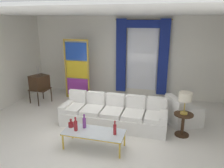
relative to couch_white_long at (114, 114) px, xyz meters
The scene contains 16 objects.
ground_plane 0.60m from the couch_white_long, 119.47° to the right, with size 16.00×16.00×0.00m, color white.
wall_rear 2.88m from the couch_white_long, 95.60° to the left, with size 8.00×0.12×3.00m, color white.
ceiling_slab 2.75m from the couch_white_long, 126.31° to the left, with size 8.00×7.60×0.04m, color white.
curtained_window 2.86m from the couch_white_long, 80.41° to the left, with size 2.00×0.17×2.70m.
couch_white_long is the anchor object (origin of this frame).
coffee_table 1.28m from the couch_white_long, 96.62° to the right, with size 1.41×0.58×0.41m.
bottle_blue_decanter 1.24m from the couch_white_long, 110.45° to the right, with size 0.08×0.08×0.34m.
bottle_crystal_tall 1.33m from the couch_white_long, 74.75° to the right, with size 0.07×0.07×0.33m.
bottle_amber_squat 1.46m from the couch_white_long, 113.13° to the right, with size 0.08×0.08×0.34m.
bottle_ruby_flask 1.42m from the couch_white_long, 122.25° to the right, with size 0.12×0.12×0.21m.
vintage_tv 3.14m from the couch_white_long, 161.90° to the left, with size 0.68×0.73×1.35m.
armchair_white 1.92m from the couch_white_long, 16.18° to the left, with size 1.10×1.09×0.80m.
stained_glass_divider 2.66m from the couch_white_long, 136.89° to the left, with size 0.95×0.05×2.20m.
peacock_figurine 2.01m from the couch_white_long, 140.25° to the left, with size 0.44×0.60×0.50m.
round_side_table 1.85m from the couch_white_long, ahead, with size 0.48×0.48×0.59m.
table_lamp_brass 1.99m from the couch_white_long, ahead, with size 0.32×0.32×0.57m.
Camera 1 is at (1.66, -5.02, 2.87)m, focal length 35.01 mm.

